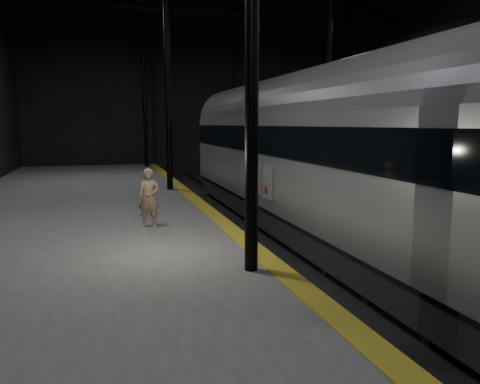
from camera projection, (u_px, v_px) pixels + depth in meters
name	position (u px, v px, depth m)	size (l,w,h in m)	color
ground	(330.00, 252.00, 14.31)	(44.00, 44.00, 0.00)	black
platform_left	(70.00, 255.00, 12.18)	(9.00, 43.80, 1.00)	#4E4E4C
tactile_strip	(227.00, 226.00, 13.27)	(0.50, 43.80, 0.01)	olive
track	(330.00, 250.00, 14.30)	(2.40, 43.00, 0.24)	#3F3328
train	(301.00, 147.00, 16.16)	(3.08, 20.61, 5.51)	#A5A9AD
woman	(149.00, 198.00, 13.12)	(0.60, 0.40, 1.65)	#A07F62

